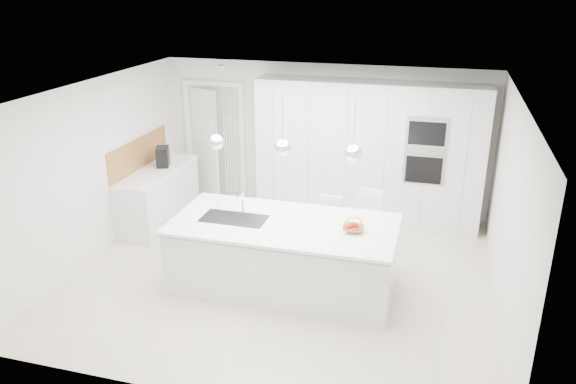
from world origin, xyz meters
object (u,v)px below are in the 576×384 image
(island_base, at_px, (283,258))
(bar_stool_right, at_px, (368,230))
(espresso_machine, at_px, (163,157))
(fruit_bowl, at_px, (353,229))
(bar_stool_left, at_px, (328,232))

(island_base, relative_size, bar_stool_right, 2.60)
(bar_stool_right, bearing_deg, espresso_machine, 172.78)
(espresso_machine, bearing_deg, island_base, -55.29)
(island_base, height_order, fruit_bowl, fruit_bowl)
(island_base, distance_m, bar_stool_right, 1.32)
(bar_stool_right, bearing_deg, island_base, -130.91)
(island_base, distance_m, fruit_bowl, 1.02)
(island_base, xyz_separation_m, bar_stool_right, (0.96, 0.91, 0.11))
(fruit_bowl, height_order, bar_stool_right, bar_stool_right)
(bar_stool_left, relative_size, bar_stool_right, 0.91)
(espresso_machine, height_order, bar_stool_right, espresso_machine)
(island_base, bearing_deg, fruit_bowl, 1.88)
(fruit_bowl, distance_m, espresso_machine, 3.81)
(island_base, xyz_separation_m, bar_stool_left, (0.42, 0.78, 0.06))
(fruit_bowl, xyz_separation_m, bar_stool_left, (-0.46, 0.75, -0.44))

